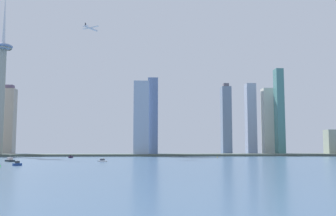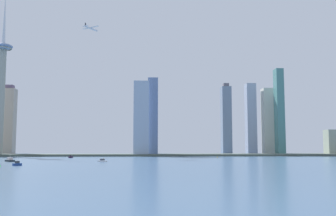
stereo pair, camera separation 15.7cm
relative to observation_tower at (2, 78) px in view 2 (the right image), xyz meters
name	(u,v)px [view 2 (the right image)]	position (x,y,z in m)	size (l,w,h in m)	color
ground_plane	(129,174)	(256.46, -474.44, -144.10)	(6000.00, 6000.00, 0.00)	#3E5C7C
waterfront_pier	(140,155)	(256.46, 3.93, -142.18)	(910.69, 74.04, 3.84)	#4D594E
observation_tower	(2,78)	(0.00, 0.00, 0.00)	(33.57, 33.57, 315.28)	gray
skyscraper_1	(153,117)	(279.60, 19.20, -69.63)	(19.05, 26.92, 148.94)	#5E75A1
skyscraper_2	(9,121)	(-12.00, 78.10, -75.07)	(24.47, 23.43, 142.85)	#A89B8B
skyscraper_3	(279,112)	(532.27, 30.97, -57.67)	(14.83, 21.90, 172.86)	#427875
skyscraper_4	(141,118)	(257.85, -10.43, -74.90)	(27.93, 16.71, 138.40)	#95A8C2
skyscraper_6	(333,143)	(634.13, 20.58, -118.81)	(27.84, 24.89, 50.58)	gray
skyscraper_7	(251,119)	(487.82, 80.68, -68.83)	(19.88, 22.96, 150.54)	#95A1B8
skyscraper_8	(226,120)	(436.92, 89.16, -70.27)	(19.62, 25.92, 152.14)	slate
skyscraper_9	(268,122)	(519.64, 67.15, -74.83)	(20.69, 23.51, 138.53)	beige
boat_0	(17,164)	(148.97, -356.68, -142.46)	(7.43, 8.12, 8.41)	navy
boat_2	(102,161)	(217.07, -272.80, -142.77)	(11.59, 10.57, 3.64)	white
boat_3	(10,160)	(109.21, -260.22, -142.30)	(15.05, 17.07, 10.48)	#1D272D
boat_4	(71,157)	(149.43, -104.42, -142.47)	(4.49, 15.94, 11.37)	#241230
channel_buoy_0	(0,165)	(141.60, -379.18, -142.74)	(1.81, 1.81, 2.72)	green
channel_buoy_1	(217,157)	(382.35, -96.70, -143.18)	(1.90, 1.90, 1.85)	yellow
channel_buoy_2	(104,159)	(210.81, -198.61, -142.77)	(1.10, 1.10, 2.66)	yellow
airplane	(91,28)	(163.89, -16.75, 91.83)	(33.19, 31.68, 8.53)	silver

